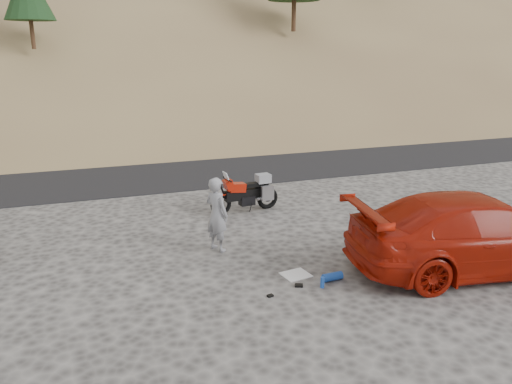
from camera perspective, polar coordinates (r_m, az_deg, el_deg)
ground at (r=10.35m, az=-4.03°, el=-8.17°), size 140.00×140.00×0.00m
road at (r=18.76m, az=-11.36°, el=2.74°), size 120.00×7.00×0.05m
motorcycle at (r=13.36m, az=-0.93°, el=-0.15°), size 1.97×0.69×1.17m
man at (r=11.03m, az=-4.41°, el=-6.58°), size 0.63×0.71×1.64m
red_car at (r=11.04m, az=23.61°, el=-7.94°), size 5.44×2.82×1.51m
gear_white_cloth at (r=9.86m, az=4.57°, el=-9.40°), size 0.58×0.53×0.02m
gear_blue_mat at (r=9.70m, az=8.73°, el=-9.54°), size 0.40×0.18×0.16m
gear_bottle at (r=9.40m, az=7.59°, el=-10.21°), size 0.10×0.10×0.21m
gear_glove_a at (r=9.43m, az=4.92°, el=-10.59°), size 0.18×0.15×0.04m
gear_glove_b at (r=9.05m, az=1.63°, el=-11.76°), size 0.12×0.10×0.04m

